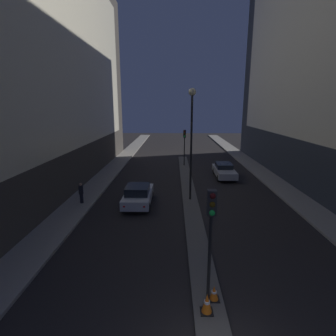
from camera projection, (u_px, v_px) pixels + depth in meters
building_left at (44, 62)px, 22.48m from camera, size 6.01×36.69×21.67m
median_strip at (188, 190)px, 22.66m from camera, size 1.15×30.45×0.14m
traffic_light_near at (211, 222)px, 9.07m from camera, size 0.32×0.42×4.30m
traffic_light_mid at (184, 139)px, 31.22m from camera, size 0.32×0.42×4.30m
street_lamp at (192, 124)px, 19.04m from camera, size 0.54×0.54×8.30m
traffic_cone_near at (207, 303)px, 9.13m from camera, size 0.45×0.45×0.72m
traffic_cone_far at (214, 293)px, 9.75m from camera, size 0.41×0.41×0.56m
car_left_lane at (138, 195)px, 19.39m from camera, size 1.92×4.37×1.57m
car_right_lane at (224, 170)px, 26.93m from camera, size 1.83×4.68×1.43m
pedestrian_on_left_sidewalk at (81, 192)px, 19.34m from camera, size 0.34×0.34×1.55m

